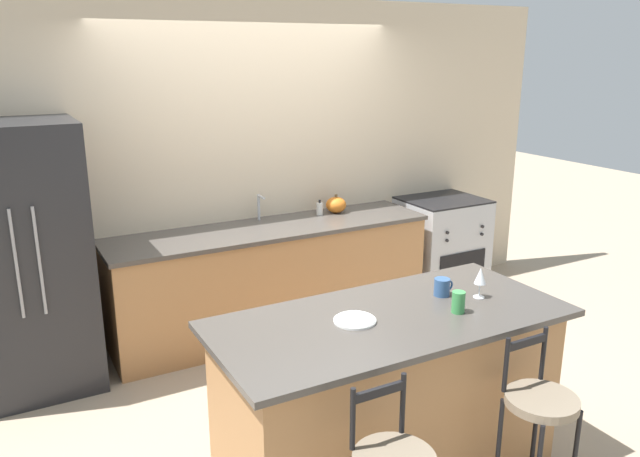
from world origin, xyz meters
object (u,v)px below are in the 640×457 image
at_px(wine_glass, 480,277).
at_px(oven_range, 440,246).
at_px(coffee_mug, 442,287).
at_px(tumbler_cup, 458,302).
at_px(bar_stool_far, 538,421).
at_px(soap_bottle, 320,209).
at_px(refrigerator, 25,260).
at_px(dinner_plate, 355,320).
at_px(pumpkin_decoration, 336,205).

bearing_deg(wine_glass, oven_range, 55.20).
distance_m(coffee_mug, tumbler_cup, 0.24).
distance_m(oven_range, wine_glass, 2.57).
height_order(oven_range, bar_stool_far, bar_stool_far).
bearing_deg(soap_bottle, tumbler_cup, -100.18).
height_order(refrigerator, tumbler_cup, refrigerator).
height_order(oven_range, coffee_mug, coffee_mug).
bearing_deg(dinner_plate, pumpkin_decoration, 62.34).
distance_m(dinner_plate, pumpkin_decoration, 2.39).
bearing_deg(wine_glass, soap_bottle, 85.60).
height_order(oven_range, pumpkin_decoration, pumpkin_decoration).
height_order(dinner_plate, wine_glass, wine_glass).
height_order(dinner_plate, soap_bottle, soap_bottle).
distance_m(wine_glass, soap_bottle, 2.19).
bearing_deg(coffee_mug, oven_range, 50.52).
bearing_deg(tumbler_cup, dinner_plate, 163.35).
distance_m(refrigerator, coffee_mug, 2.76).
xyz_separation_m(coffee_mug, tumbler_cup, (-0.08, -0.23, 0.01)).
bearing_deg(coffee_mug, soap_bottle, 80.88).
height_order(coffee_mug, soap_bottle, coffee_mug).
distance_m(oven_range, dinner_plate, 3.01).
xyz_separation_m(pumpkin_decoration, soap_bottle, (-0.16, -0.00, -0.02)).
bearing_deg(dinner_plate, bar_stool_far, -45.34).
bearing_deg(refrigerator, pumpkin_decoration, 3.75).
relative_size(oven_range, soap_bottle, 7.09).
relative_size(refrigerator, coffee_mug, 15.18).
bearing_deg(dinner_plate, coffee_mug, 6.27).
xyz_separation_m(bar_stool_far, coffee_mug, (-0.03, 0.73, 0.45)).
xyz_separation_m(refrigerator, bar_stool_far, (2.05, -2.61, -0.38)).
relative_size(refrigerator, dinner_plate, 8.44).
bearing_deg(wine_glass, tumbler_cup, -156.54).
xyz_separation_m(coffee_mug, soap_bottle, (0.33, 2.05, -0.04)).
distance_m(oven_range, pumpkin_decoration, 1.21).
distance_m(refrigerator, soap_bottle, 2.35).
bearing_deg(wine_glass, coffee_mug, 142.70).
bearing_deg(pumpkin_decoration, dinner_plate, -117.66).
height_order(tumbler_cup, soap_bottle, tumbler_cup).
distance_m(oven_range, bar_stool_far, 3.07).
bearing_deg(soap_bottle, coffee_mug, -99.12).
distance_m(bar_stool_far, soap_bottle, 2.82).
relative_size(coffee_mug, tumbler_cup, 1.05).
bearing_deg(refrigerator, soap_bottle, 4.00).
bearing_deg(coffee_mug, pumpkin_decoration, 76.49).
bearing_deg(tumbler_cup, soap_bottle, 79.82).
xyz_separation_m(bar_stool_far, tumbler_cup, (-0.11, 0.50, 0.46)).
xyz_separation_m(refrigerator, coffee_mug, (2.02, -1.89, 0.08)).
bearing_deg(dinner_plate, oven_range, 42.12).
bearing_deg(refrigerator, tumbler_cup, -47.52).
distance_m(coffee_mug, pumpkin_decoration, 2.11).
bearing_deg(oven_range, pumpkin_decoration, 173.32).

